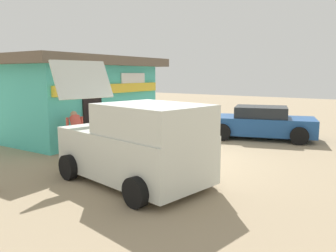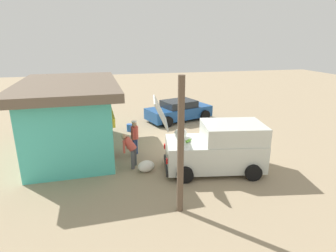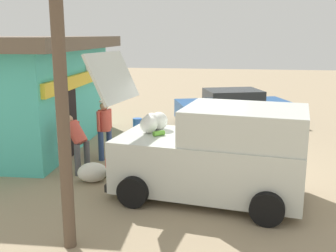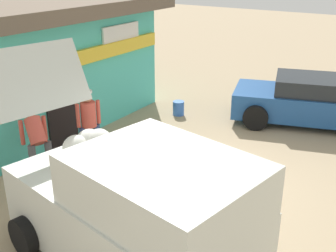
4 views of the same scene
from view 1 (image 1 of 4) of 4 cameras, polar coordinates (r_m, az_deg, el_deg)
ground_plane at (r=10.95m, az=2.49°, el=-5.09°), size 60.00×60.00×0.00m
storefront_bar at (r=14.51m, az=-14.43°, el=4.95°), size 6.96×4.56×3.31m
delivery_van at (r=8.10m, az=-5.25°, el=-3.01°), size 2.73×4.56×3.00m
parked_sedan at (r=14.34m, az=15.38°, el=0.49°), size 3.17×4.57×1.32m
vendor_standing at (r=11.79m, az=-9.73°, el=0.42°), size 0.53×0.45×1.64m
customer_bending at (r=11.25m, az=-15.17°, el=-0.59°), size 0.62×0.68×1.43m
unloaded_banana_pile at (r=10.60m, az=-15.37°, el=-4.68°), size 0.78×0.83×0.46m
paint_bucket at (r=14.56m, az=0.51°, el=-0.77°), size 0.33×0.33×0.42m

